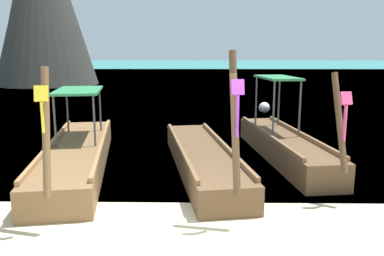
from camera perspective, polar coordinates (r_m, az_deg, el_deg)
name	(u,v)px	position (r m, az deg, el deg)	size (l,w,h in m)	color
ground	(188,250)	(6.05, -0.58, -17.10)	(120.00, 120.00, 0.00)	beige
sea_water	(197,68)	(67.26, 0.76, 8.52)	(120.00, 120.00, 0.00)	teal
longtail_boat_yellow_ribbon	(77,154)	(10.20, -16.07, -3.65)	(2.38, 6.97, 2.62)	brown
longtail_boat_violet_ribbon	(202,158)	(9.68, 1.47, -4.33)	(2.11, 6.39, 2.87)	brown
longtail_boat_pink_ribbon	(283,145)	(10.97, 12.95, -2.34)	(1.71, 6.29, 2.46)	brown
mooring_buoy_near	(264,108)	(18.88, 10.30, 2.89)	(0.51, 0.51, 0.51)	white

